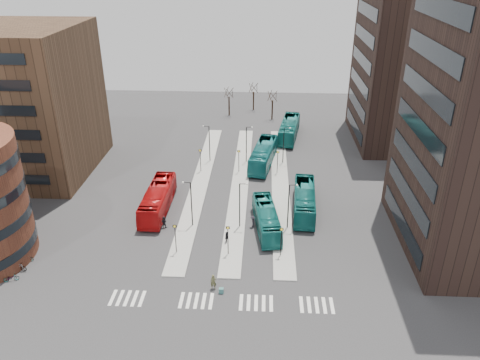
{
  "coord_description": "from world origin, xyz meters",
  "views": [
    {
      "loc": [
        5.33,
        -32.26,
        31.67
      ],
      "look_at": [
        2.46,
        21.35,
        5.0
      ],
      "focal_mm": 35.0,
      "sensor_mm": 36.0,
      "label": 1
    }
  ],
  "objects_px": {
    "suitcase": "(221,291)",
    "teal_bus_a": "(266,219)",
    "traveller": "(213,282)",
    "teal_bus_d": "(289,129)",
    "teal_bus_c": "(304,200)",
    "commuter_c": "(253,222)",
    "bicycle_mid": "(18,267)",
    "bicycle_far": "(26,258)",
    "commuter_b": "(227,238)",
    "commuter_a": "(164,222)",
    "red_bus": "(158,199)",
    "bicycle_near": "(11,278)",
    "teal_bus_b": "(263,155)"
  },
  "relations": [
    {
      "from": "teal_bus_c",
      "to": "commuter_a",
      "type": "bearing_deg",
      "value": -160.45
    },
    {
      "from": "bicycle_near",
      "to": "suitcase",
      "type": "bearing_deg",
      "value": -113.72
    },
    {
      "from": "bicycle_mid",
      "to": "teal_bus_a",
      "type": "bearing_deg",
      "value": -65.54
    },
    {
      "from": "commuter_a",
      "to": "commuter_b",
      "type": "xyz_separation_m",
      "value": [
        8.14,
        -3.09,
        0.0
      ]
    },
    {
      "from": "suitcase",
      "to": "teal_bus_a",
      "type": "bearing_deg",
      "value": 68.86
    },
    {
      "from": "commuter_a",
      "to": "commuter_c",
      "type": "height_order",
      "value": "commuter_c"
    },
    {
      "from": "red_bus",
      "to": "teal_bus_a",
      "type": "bearing_deg",
      "value": -14.63
    },
    {
      "from": "bicycle_near",
      "to": "bicycle_mid",
      "type": "height_order",
      "value": "bicycle_mid"
    },
    {
      "from": "teal_bus_c",
      "to": "traveller",
      "type": "height_order",
      "value": "teal_bus_c"
    },
    {
      "from": "bicycle_mid",
      "to": "teal_bus_b",
      "type": "bearing_deg",
      "value": -37.72
    },
    {
      "from": "teal_bus_b",
      "to": "teal_bus_d",
      "type": "height_order",
      "value": "teal_bus_d"
    },
    {
      "from": "teal_bus_b",
      "to": "teal_bus_d",
      "type": "relative_size",
      "value": 1.0
    },
    {
      "from": "red_bus",
      "to": "teal_bus_c",
      "type": "distance_m",
      "value": 19.54
    },
    {
      "from": "teal_bus_b",
      "to": "bicycle_far",
      "type": "xyz_separation_m",
      "value": [
        -26.38,
        -27.91,
        -1.28
      ]
    },
    {
      "from": "suitcase",
      "to": "bicycle_near",
      "type": "bearing_deg",
      "value": 176.89
    },
    {
      "from": "red_bus",
      "to": "suitcase",
      "type": "bearing_deg",
      "value": -58.34
    },
    {
      "from": "teal_bus_a",
      "to": "commuter_b",
      "type": "bearing_deg",
      "value": -151.92
    },
    {
      "from": "teal_bus_c",
      "to": "commuter_a",
      "type": "relative_size",
      "value": 7.52
    },
    {
      "from": "red_bus",
      "to": "traveller",
      "type": "xyz_separation_m",
      "value": [
        9.08,
        -15.81,
        -0.81
      ]
    },
    {
      "from": "bicycle_mid",
      "to": "commuter_c",
      "type": "bearing_deg",
      "value": -63.61
    },
    {
      "from": "traveller",
      "to": "bicycle_mid",
      "type": "bearing_deg",
      "value": 173.61
    },
    {
      "from": "red_bus",
      "to": "bicycle_near",
      "type": "distance_m",
      "value": 20.08
    },
    {
      "from": "teal_bus_c",
      "to": "commuter_c",
      "type": "height_order",
      "value": "teal_bus_c"
    },
    {
      "from": "teal_bus_d",
      "to": "bicycle_near",
      "type": "distance_m",
      "value": 53.51
    },
    {
      "from": "teal_bus_d",
      "to": "teal_bus_c",
      "type": "bearing_deg",
      "value": -79.41
    },
    {
      "from": "commuter_c",
      "to": "bicycle_mid",
      "type": "bearing_deg",
      "value": -68.83
    },
    {
      "from": "suitcase",
      "to": "commuter_c",
      "type": "distance_m",
      "value": 13.18
    },
    {
      "from": "bicycle_mid",
      "to": "red_bus",
      "type": "bearing_deg",
      "value": -37.74
    },
    {
      "from": "teal_bus_b",
      "to": "commuter_c",
      "type": "relative_size",
      "value": 7.9
    },
    {
      "from": "commuter_c",
      "to": "bicycle_far",
      "type": "relative_size",
      "value": 0.97
    },
    {
      "from": "traveller",
      "to": "bicycle_far",
      "type": "xyz_separation_m",
      "value": [
        -21.54,
        3.56,
        -0.45
      ]
    },
    {
      "from": "suitcase",
      "to": "teal_bus_a",
      "type": "height_order",
      "value": "teal_bus_a"
    },
    {
      "from": "commuter_c",
      "to": "commuter_a",
      "type": "bearing_deg",
      "value": -87.75
    },
    {
      "from": "teal_bus_c",
      "to": "bicycle_far",
      "type": "height_order",
      "value": "teal_bus_c"
    },
    {
      "from": "red_bus",
      "to": "commuter_a",
      "type": "relative_size",
      "value": 7.88
    },
    {
      "from": "bicycle_far",
      "to": "traveller",
      "type": "bearing_deg",
      "value": -109.46
    },
    {
      "from": "commuter_c",
      "to": "red_bus",
      "type": "bearing_deg",
      "value": -106.92
    },
    {
      "from": "red_bus",
      "to": "bicycle_far",
      "type": "bearing_deg",
      "value": -134.99
    },
    {
      "from": "teal_bus_a",
      "to": "traveller",
      "type": "distance_m",
      "value": 13.08
    },
    {
      "from": "suitcase",
      "to": "traveller",
      "type": "distance_m",
      "value": 1.2
    },
    {
      "from": "bicycle_far",
      "to": "teal_bus_d",
      "type": "bearing_deg",
      "value": -47.81
    },
    {
      "from": "red_bus",
      "to": "commuter_a",
      "type": "distance_m",
      "value": 4.65
    },
    {
      "from": "teal_bus_a",
      "to": "commuter_a",
      "type": "bearing_deg",
      "value": 173.48
    },
    {
      "from": "commuter_a",
      "to": "commuter_c",
      "type": "bearing_deg",
      "value": -163.31
    },
    {
      "from": "teal_bus_d",
      "to": "commuter_b",
      "type": "xyz_separation_m",
      "value": [
        -8.81,
        -35.23,
        -0.94
      ]
    },
    {
      "from": "suitcase",
      "to": "bicycle_near",
      "type": "relative_size",
      "value": 0.38
    },
    {
      "from": "commuter_a",
      "to": "bicycle_mid",
      "type": "xyz_separation_m",
      "value": [
        -14.09,
        -9.75,
        -0.21
      ]
    },
    {
      "from": "red_bus",
      "to": "teal_bus_d",
      "type": "bearing_deg",
      "value": 56.81
    },
    {
      "from": "suitcase",
      "to": "commuter_b",
      "type": "height_order",
      "value": "commuter_b"
    },
    {
      "from": "teal_bus_c",
      "to": "bicycle_mid",
      "type": "distance_m",
      "value": 35.28
    }
  ]
}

